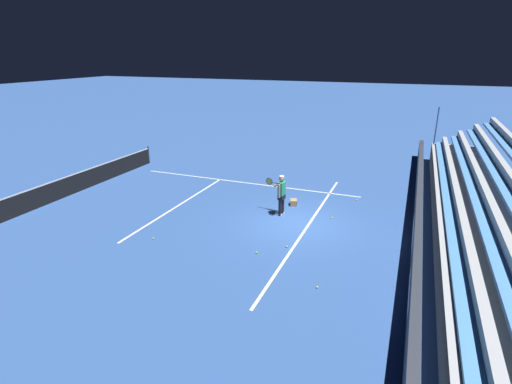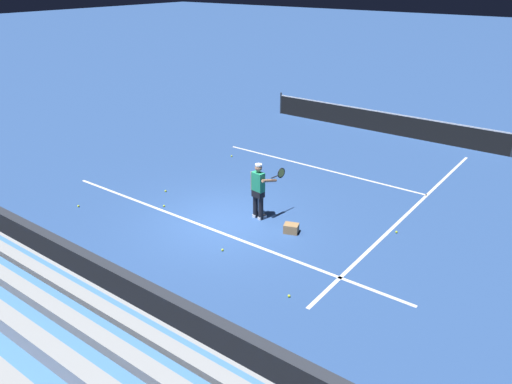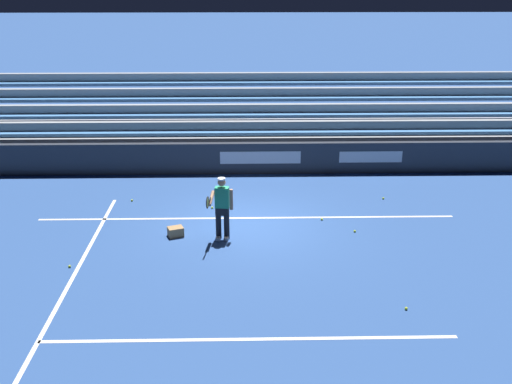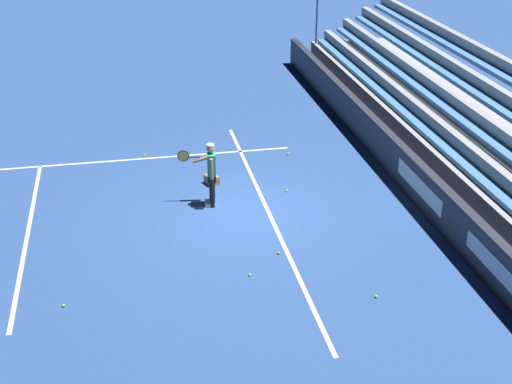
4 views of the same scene
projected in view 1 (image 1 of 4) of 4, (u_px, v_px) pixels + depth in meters
name	position (u px, v px, depth m)	size (l,w,h in m)	color
ground_plane	(296.00, 223.00, 16.11)	(160.00, 160.00, 0.00)	#2D5193
court_baseline_white	(308.00, 225.00, 15.93)	(12.00, 0.10, 0.01)	white
court_sideline_white	(245.00, 183.00, 21.11)	(0.10, 12.00, 0.01)	white
court_service_line_white	(179.00, 205.00, 18.03)	(8.22, 0.10, 0.01)	white
back_wall_sponsor_board	(417.00, 228.00, 14.34)	(27.06, 0.25, 1.10)	#2D333D
bleacher_stand	(488.00, 233.00, 13.50)	(25.71, 3.20, 3.40)	#9EA3A8
tennis_player	(281.00, 195.00, 16.70)	(0.66, 0.97, 1.71)	black
ball_box_cardboard	(293.00, 202.00, 18.00)	(0.40, 0.30, 0.26)	#A87F51
tennis_ball_toward_net	(287.00, 247.00, 14.11)	(0.07, 0.07, 0.07)	#CCE533
tennis_ball_near_player	(317.00, 287.00, 11.69)	(0.07, 0.07, 0.07)	#CCE533
tennis_ball_far_right	(357.00, 200.00, 18.55)	(0.07, 0.07, 0.07)	#CCE533
tennis_ball_by_box	(153.00, 238.00, 14.74)	(0.07, 0.07, 0.07)	#CCE533
tennis_ball_on_baseline	(332.00, 218.00, 16.57)	(0.07, 0.07, 0.07)	#CCE533
tennis_ball_stray_back	(257.00, 253.00, 13.70)	(0.07, 0.07, 0.07)	#CCE533
tennis_ball_midcourt	(274.00, 184.00, 20.73)	(0.07, 0.07, 0.07)	#CCE533
tennis_net	(82.00, 181.00, 19.83)	(11.09, 0.09, 1.07)	#33383D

